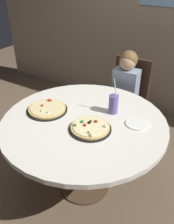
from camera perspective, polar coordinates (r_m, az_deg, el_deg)
The scene contains 8 objects.
ground_plane at distance 2.43m, azimuth -0.64°, elevation -16.80°, with size 8.00×8.00×0.00m, color brown.
dining_table at distance 1.98m, azimuth -0.75°, elevation -4.02°, with size 1.33×1.33×0.75m.
chair_wooden at distance 2.78m, azimuth 9.66°, elevation 3.72°, with size 0.41×0.41×0.95m.
diner_child at distance 2.65m, azimuth 8.15°, elevation 1.24°, with size 0.27×0.42×1.08m.
pizza_veggie at distance 1.81m, azimuth 0.76°, elevation -3.75°, with size 0.32×0.32×0.05m.
pizza_cheese at distance 2.07m, azimuth -9.43°, elevation 0.73°, with size 0.34×0.34×0.05m.
soda_cup at distance 1.99m, azimuth 6.29°, elevation 1.87°, with size 0.08×0.08×0.31m.
plate_small at distance 1.92m, azimuth 11.76°, elevation -2.72°, with size 0.18×0.18×0.01m, color white.
Camera 1 is at (0.85, -1.35, 1.82)m, focal length 38.58 mm.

